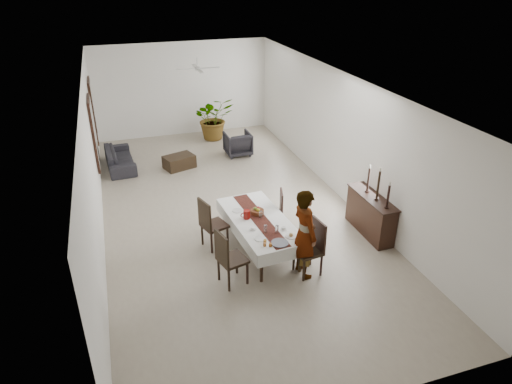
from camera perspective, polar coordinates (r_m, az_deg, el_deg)
name	(u,v)px	position (r m, az deg, el deg)	size (l,w,h in m)	color
floor	(228,210)	(11.46, -3.47, -2.21)	(6.00, 12.00, 0.00)	#AFA28B
ceiling	(224,82)	(10.29, -3.98, 13.55)	(6.00, 12.00, 0.02)	white
wall_back	(182,89)	(16.39, -9.19, 12.55)	(6.00, 0.02, 3.20)	white
wall_front	(351,321)	(5.95, 11.73, -15.51)	(6.00, 0.02, 3.20)	white
wall_left	(93,166)	(10.51, -19.75, 3.08)	(0.02, 12.00, 3.20)	white
wall_right	(341,137)	(11.82, 10.60, 6.83)	(0.02, 12.00, 3.20)	white
dining_table_top	(260,221)	(9.61, 0.45, -3.60)	(0.95, 2.27, 0.05)	black
table_leg_fl	(261,267)	(8.84, 0.69, -9.39)	(0.07, 0.07, 0.66)	black
table_leg_fr	(300,258)	(9.14, 5.54, -8.17)	(0.07, 0.07, 0.66)	black
table_leg_bl	(225,216)	(10.54, -3.93, -2.95)	(0.07, 0.07, 0.66)	black
table_leg_br	(258,209)	(10.79, 0.25, -2.12)	(0.07, 0.07, 0.66)	black
tablecloth_top	(260,220)	(9.60, 0.45, -3.46)	(1.12, 2.44, 0.01)	white
tablecloth_drape_left	(235,230)	(9.50, -2.64, -4.82)	(0.01, 2.44, 0.28)	white
tablecloth_drape_right	(283,220)	(9.87, 3.42, -3.52)	(0.01, 2.44, 0.28)	white
tablecloth_drape_near	(285,256)	(8.74, 3.58, -7.95)	(1.12, 0.01, 0.28)	white
tablecloth_drape_far	(239,200)	(10.65, -2.10, -1.04)	(1.12, 0.01, 0.28)	white
table_runner	(260,219)	(9.59, 0.45, -3.42)	(0.33, 2.36, 0.00)	#552118
red_pitcher	(247,214)	(9.58, -1.18, -2.82)	(0.14, 0.14, 0.19)	maroon
pitcher_handle	(243,215)	(9.56, -1.63, -2.91)	(0.11, 0.11, 0.02)	maroon
wine_glass_near	(277,229)	(9.11, 2.63, -4.65)	(0.07, 0.07, 0.16)	white
wine_glass_mid	(265,229)	(9.11, 1.18, -4.63)	(0.07, 0.07, 0.16)	silver
wine_glass_far	(261,214)	(9.61, 0.60, -2.83)	(0.07, 0.07, 0.16)	white
teacup_right	(283,228)	(9.24, 3.46, -4.57)	(0.09, 0.09, 0.06)	silver
saucer_right	(283,229)	(9.25, 3.45, -4.69)	(0.14, 0.14, 0.01)	white
teacup_left	(253,228)	(9.22, -0.37, -4.58)	(0.09, 0.09, 0.06)	white
saucer_left	(253,229)	(9.24, -0.37, -4.70)	(0.14, 0.14, 0.01)	silver
plate_near_right	(291,236)	(9.05, 4.39, -5.51)	(0.23, 0.23, 0.01)	white
bread_near_right	(291,235)	(9.03, 4.40, -5.37)	(0.09, 0.09, 0.09)	#DDB16B
plate_near_left	(260,239)	(8.94, 0.55, -5.86)	(0.23, 0.23, 0.01)	silver
plate_far_left	(237,211)	(9.92, -2.33, -2.33)	(0.23, 0.23, 0.01)	silver
serving_tray	(280,243)	(8.82, 2.98, -6.38)	(0.34, 0.34, 0.02)	#3C3D41
jam_jar_a	(270,245)	(8.71, 1.82, -6.62)	(0.06, 0.06, 0.07)	brown
jam_jar_b	(265,244)	(8.72, 1.10, -6.57)	(0.06, 0.06, 0.07)	#954D15
jam_jar_c	(265,241)	(8.81, 1.13, -6.19)	(0.06, 0.06, 0.07)	#9A6016
fruit_basket	(257,212)	(9.78, 0.17, -2.49)	(0.28, 0.28, 0.09)	brown
fruit_red	(258,208)	(9.77, 0.28, -2.05)	(0.09, 0.09, 0.09)	maroon
fruit_green	(255,209)	(9.75, -0.10, -2.09)	(0.08, 0.08, 0.08)	olive
fruit_yellow	(258,210)	(9.70, 0.28, -2.25)	(0.08, 0.08, 0.08)	gold
chair_right_near_seat	(308,251)	(9.03, 6.52, -7.38)	(0.48, 0.48, 0.05)	black
chair_right_near_leg_fl	(321,265)	(9.14, 8.15, -9.07)	(0.05, 0.05, 0.48)	black
chair_right_near_leg_fr	(311,255)	(9.41, 6.85, -7.82)	(0.05, 0.05, 0.48)	black
chair_right_near_leg_bl	(304,271)	(8.96, 5.99, -9.74)	(0.05, 0.05, 0.48)	black
chair_right_near_leg_br	(294,260)	(9.23, 4.74, -8.44)	(0.05, 0.05, 0.48)	black
chair_right_near_back	(319,235)	(8.95, 7.83, -5.29)	(0.48, 0.04, 0.61)	black
chair_right_far_seat	(272,215)	(10.30, 2.05, -2.84)	(0.44, 0.44, 0.05)	black
chair_right_far_leg_fl	(281,228)	(10.28, 3.09, -4.49)	(0.04, 0.04, 0.43)	black
chair_right_far_leg_fr	(279,220)	(10.59, 2.93, -3.48)	(0.04, 0.04, 0.43)	black
chair_right_far_leg_bl	(265,228)	(10.26, 1.09, -4.53)	(0.04, 0.04, 0.43)	black
chair_right_far_leg_br	(264,220)	(10.57, 0.99, -3.52)	(0.04, 0.04, 0.43)	black
chair_right_far_back	(281,203)	(10.17, 3.19, -1.36)	(0.44, 0.04, 0.56)	black
chair_left_near_seat	(233,260)	(8.74, -2.94, -8.45)	(0.49, 0.49, 0.06)	black
chair_left_near_leg_fl	(219,269)	(8.96, -4.68, -9.62)	(0.05, 0.05, 0.49)	black
chair_left_near_leg_fr	(229,280)	(8.68, -3.40, -10.97)	(0.05, 0.05, 0.49)	black
chair_left_near_leg_bl	(237,263)	(9.12, -2.43, -8.84)	(0.05, 0.05, 0.49)	black
chair_left_near_leg_br	(247,273)	(8.84, -1.09, -10.13)	(0.05, 0.05, 0.49)	black
chair_left_near_back	(222,248)	(8.46, -4.32, -7.05)	(0.49, 0.04, 0.63)	black
chair_left_far_seat	(214,225)	(9.83, -5.23, -4.17)	(0.49, 0.49, 0.06)	black
chair_left_far_leg_fl	(202,235)	(10.03, -6.74, -5.35)	(0.05, 0.05, 0.48)	black
chair_left_far_leg_fr	(212,243)	(9.74, -5.56, -6.38)	(0.05, 0.05, 0.48)	black
chair_left_far_leg_bl	(218,229)	(10.20, -4.78, -4.66)	(0.05, 0.05, 0.48)	black
chair_left_far_leg_br	(228,237)	(9.91, -3.56, -5.65)	(0.05, 0.05, 0.48)	black
chair_left_far_back	(205,215)	(9.56, -6.45, -2.84)	(0.49, 0.04, 0.62)	black
woman	(305,234)	(8.78, 6.09, -5.20)	(0.67, 0.44, 1.84)	#9B9CA3
sideboard_body	(370,215)	(10.60, 14.10, -2.85)	(0.40, 1.49, 0.90)	black
sideboard_top	(373,197)	(10.39, 14.38, -0.63)	(0.44, 1.55, 0.03)	black
candlestick_near_base	(387,207)	(9.98, 16.01, -1.85)	(0.10, 0.10, 0.03)	black
candlestick_near_shaft	(388,196)	(9.86, 16.20, -0.51)	(0.05, 0.05, 0.50)	black
candlestick_near_candle	(390,184)	(9.73, 16.41, 1.00)	(0.04, 0.04, 0.08)	beige
candlestick_mid_base	(376,199)	(10.27, 14.82, -0.84)	(0.10, 0.10, 0.03)	black
candlestick_mid_shaft	(378,185)	(10.12, 15.04, 0.85)	(0.05, 0.05, 0.65)	black
candlestick_mid_candle	(380,169)	(9.97, 15.29, 2.73)	(0.04, 0.04, 0.08)	silver
candlestick_far_base	(367,191)	(10.56, 13.71, 0.11)	(0.10, 0.10, 0.03)	black
candlestick_far_shaft	(368,180)	(10.44, 13.88, 1.52)	(0.05, 0.05, 0.55)	black
candlestick_far_candle	(370,167)	(10.31, 14.07, 3.10)	(0.04, 0.04, 0.08)	silver
sofa	(120,158)	(14.32, -16.65, 4.06)	(1.92, 0.75, 0.56)	#29262B
armchair	(238,144)	(14.63, -2.29, 6.06)	(0.79, 0.81, 0.74)	#242126
coffee_table	(179,162)	(13.89, -9.57, 3.75)	(0.87, 0.58, 0.39)	black
potted_plant	(214,118)	(15.98, -5.31, 9.21)	(1.34, 1.16, 1.49)	#2D5923
mirror_frame_near	(94,133)	(12.57, -19.62, 6.92)	(0.06, 1.05, 1.85)	black
mirror_glass_near	(95,133)	(12.57, -19.46, 6.95)	(0.01, 0.90, 1.70)	silver
mirror_frame_far	(93,111)	(14.58, -19.68, 9.54)	(0.06, 1.05, 1.85)	black
mirror_glass_far	(94,111)	(14.58, -19.54, 9.57)	(0.01, 0.90, 1.70)	white
fan_rod	(197,61)	(13.18, -7.36, 15.90)	(0.04, 0.04, 0.20)	silver
fan_hub	(198,69)	(13.22, -7.31, 15.05)	(0.16, 0.16, 0.08)	silver
fan_blade_n	(195,66)	(13.56, -7.62, 15.33)	(0.10, 0.55, 0.01)	white
fan_blade_s	(200,71)	(12.88, -6.99, 14.76)	(0.10, 0.55, 0.01)	silver
fan_blade_e	(210,68)	(13.29, -5.78, 15.19)	(0.55, 0.10, 0.01)	beige
fan_blade_w	(185,69)	(13.16, -8.85, 14.90)	(0.55, 0.10, 0.01)	white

